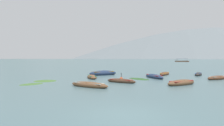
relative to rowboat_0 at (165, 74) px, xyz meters
name	(u,v)px	position (x,y,z in m)	size (l,w,h in m)	color
ground_plane	(123,59)	(-6.22, 1478.29, -0.16)	(6000.00, 6000.00, 0.00)	slate
mountain_0	(13,45)	(-1167.25, 2005.89, 144.89)	(969.86, 969.86, 290.09)	#4C5B56
mountain_1	(77,47)	(-469.97, 1953.03, 115.82)	(1009.46, 1009.46, 231.97)	slate
mountain_2	(177,30)	(457.07, 1703.09, 245.19)	(2084.16, 2084.16, 490.70)	slate
rowboat_0	(165,74)	(0.00, 0.00, 0.00)	(2.63, 4.07, 0.51)	brown
rowboat_1	(154,76)	(-2.36, -5.04, 0.03)	(2.35, 4.39, 0.60)	navy
rowboat_2	(92,77)	(-10.17, -5.88, 0.01)	(2.03, 3.53, 0.54)	brown
rowboat_3	(89,85)	(-9.24, -13.32, 0.01)	(3.91, 2.84, 0.56)	brown
rowboat_4	(103,73)	(-9.26, -1.00, 0.10)	(4.46, 3.62, 0.84)	navy
rowboat_6	(181,83)	(-0.85, -11.46, 0.03)	(3.59, 3.11, 0.61)	brown
rowboat_7	(218,78)	(4.88, -6.33, 0.01)	(3.60, 2.82, 0.55)	brown
rowboat_8	(121,81)	(-6.50, -10.00, 0.00)	(3.33, 2.49, 0.50)	#4C3323
rowboat_10	(198,74)	(4.73, -0.72, 0.00)	(2.45, 3.77, 0.51)	#2D2826
ferry_0	(182,61)	(38.46, 121.95, 0.29)	(9.78, 4.13, 2.54)	brown
mooring_buoy	(121,79)	(-6.51, -7.22, -0.07)	(0.40, 0.40, 0.91)	#DB4C1E
weed_patch_0	(139,79)	(-4.39, -6.46, -0.16)	(3.20, 1.64, 0.14)	#2D5628
weed_patch_1	(45,81)	(-14.78, -9.22, -0.16)	(2.39, 2.26, 0.14)	#477033
weed_patch_3	(32,84)	(-15.03, -11.89, -0.16)	(2.30, 1.30, 0.14)	#477033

